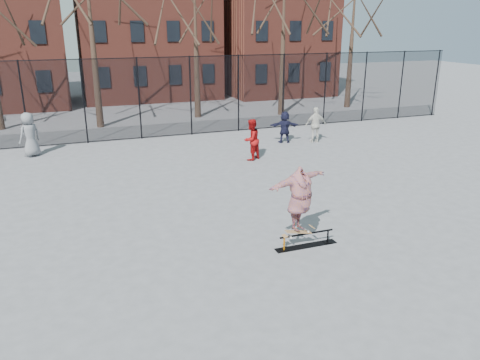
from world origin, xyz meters
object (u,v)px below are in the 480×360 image
object	(u,v)px
bystander_red	(251,140)
bystander_white	(316,125)
skateboard	(298,233)
bystander_grey	(30,135)
skate_rail	(306,241)
bystander_navy	(285,127)
skater	(300,200)

from	to	relation	value
bystander_red	bystander_white	xyz separation A→B (m)	(4.06, 1.79, -0.01)
skateboard	bystander_grey	world-z (taller)	bystander_grey
bystander_grey	bystander_red	world-z (taller)	bystander_grey
skate_rail	bystander_grey	distance (m)	13.93
bystander_navy	bystander_red	bearing A→B (deg)	55.79
skate_rail	bystander_grey	world-z (taller)	bystander_grey
skate_rail	bystander_navy	bearing A→B (deg)	67.60
skateboard	bystander_navy	xyz separation A→B (m)	(4.51, 10.36, 0.34)
skate_rail	bystander_grey	size ratio (longest dim) A/B	0.89
bystander_white	bystander_navy	xyz separation A→B (m)	(-1.43, 0.47, -0.09)
bystander_grey	bystander_red	size ratio (longest dim) A/B	1.10
bystander_grey	bystander_red	bearing A→B (deg)	120.38
skateboard	skater	distance (m)	0.89
skater	bystander_white	size ratio (longest dim) A/B	1.20
bystander_red	skateboard	bearing A→B (deg)	45.52
bystander_white	bystander_navy	size ratio (longest dim) A/B	1.12
skateboard	bystander_white	xyz separation A→B (m)	(5.94, 9.88, 0.44)
skate_rail	bystander_navy	distance (m)	11.22
skate_rail	bystander_grey	xyz separation A→B (m)	(-7.15, 11.93, 0.82)
skater	bystander_grey	bearing A→B (deg)	96.00
skater	bystander_white	bearing A→B (deg)	34.92
skate_rail	bystander_white	bearing A→B (deg)	60.04
skateboard	skater	size ratio (longest dim) A/B	0.37
skate_rail	bystander_white	world-z (taller)	bystander_white
skate_rail	skater	bearing A→B (deg)	180.00
skate_rail	skateboard	bearing A→B (deg)	180.00
skate_rail	skateboard	size ratio (longest dim) A/B	2.22
bystander_navy	bystander_white	bearing A→B (deg)	176.77
bystander_white	bystander_navy	bearing A→B (deg)	-7.17
skater	bystander_white	xyz separation A→B (m)	(5.94, 9.88, -0.45)
skate_rail	bystander_navy	xyz separation A→B (m)	(4.27, 10.36, 0.62)
skate_rail	bystander_red	distance (m)	8.29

